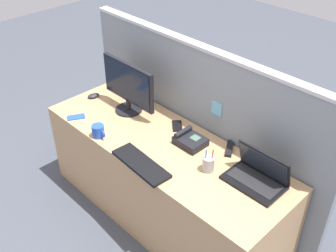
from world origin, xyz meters
TOP-DOWN VIEW (x-y plane):
  - ground_plane at (0.00, 0.00)m, footprint 10.00×10.00m
  - desk at (0.00, 0.00)m, footprint 1.95×0.67m
  - cubicle_divider at (-0.00, 0.37)m, footprint 2.21×0.07m
  - desktop_monitor at (-0.50, 0.11)m, footprint 0.54×0.21m
  - laptop at (0.69, 0.14)m, footprint 0.36×0.24m
  - desk_phone at (0.14, 0.13)m, footprint 0.20×0.17m
  - keyboard_main at (0.07, -0.27)m, footprint 0.46×0.18m
  - computer_mouse_right_hand at (-0.85, 0.02)m, footprint 0.08×0.11m
  - pen_cup at (0.41, 0.01)m, footprint 0.08×0.08m
  - cell_phone_blue_case at (-0.70, -0.25)m, footprint 0.12×0.15m
  - cell_phone_black_slab at (-0.07, 0.22)m, footprint 0.15×0.15m
  - tv_remote at (0.38, 0.27)m, footprint 0.13×0.17m
  - coffee_mug at (-0.38, -0.27)m, footprint 0.13×0.09m

SIDE VIEW (x-z plane):
  - ground_plane at x=0.00m, z-range 0.00..0.00m
  - desk at x=0.00m, z-range 0.00..0.70m
  - cubicle_divider at x=0.00m, z-range 0.00..1.33m
  - cell_phone_blue_case at x=-0.70m, z-range 0.70..0.71m
  - cell_phone_black_slab at x=-0.07m, z-range 0.70..0.71m
  - tv_remote at x=0.38m, z-range 0.70..0.72m
  - keyboard_main at x=0.07m, z-range 0.70..0.73m
  - computer_mouse_right_hand at x=-0.85m, z-range 0.70..0.74m
  - desk_phone at x=0.14m, z-range 0.69..0.78m
  - coffee_mug at x=-0.38m, z-range 0.70..0.79m
  - pen_cup at x=0.41m, z-range 0.67..0.84m
  - laptop at x=0.69m, z-range 0.65..0.86m
  - desktop_monitor at x=-0.50m, z-range 0.72..1.12m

